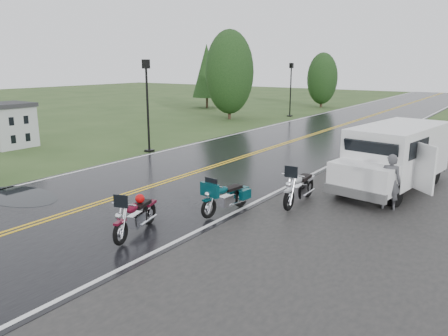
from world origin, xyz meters
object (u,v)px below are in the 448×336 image
(lamp_post_near_left, at_px, (148,106))
(motorcycle_silver, at_px, (289,191))
(person_at_van, at_px, (390,183))
(house_left, at_px, (3,80))
(lamp_post_far_left, at_px, (291,90))
(motorcycle_red, at_px, (120,224))
(van_white, at_px, (344,163))
(motorcycle_teal, at_px, (209,201))

(lamp_post_near_left, bearing_deg, motorcycle_silver, -23.43)
(person_at_van, bearing_deg, house_left, -9.90)
(house_left, bearing_deg, lamp_post_far_left, 73.60)
(motorcycle_red, distance_m, van_white, 7.32)
(house_left, xyz_separation_m, lamp_post_far_left, (5.77, 19.60, -1.22))
(motorcycle_silver, relative_size, lamp_post_near_left, 0.49)
(motorcycle_red, height_order, motorcycle_teal, motorcycle_red)
(person_at_van, height_order, lamp_post_far_left, lamp_post_far_left)
(person_at_van, bearing_deg, lamp_post_far_left, -69.04)
(lamp_post_near_left, bearing_deg, motorcycle_red, -48.98)
(motorcycle_red, bearing_deg, house_left, 141.59)
(house_left, xyz_separation_m, motorcycle_red, (13.93, -5.31, -2.72))
(lamp_post_near_left, distance_m, lamp_post_far_left, 16.54)
(person_at_van, relative_size, lamp_post_far_left, 0.39)
(lamp_post_near_left, bearing_deg, motorcycle_teal, -36.48)
(motorcycle_silver, height_order, lamp_post_near_left, lamp_post_near_left)
(house_left, relative_size, lamp_post_near_left, 1.99)
(person_at_van, bearing_deg, motorcycle_red, 42.57)
(lamp_post_far_left, bearing_deg, van_white, -59.03)
(van_white, xyz_separation_m, lamp_post_far_left, (-10.88, 18.13, 1.00))
(motorcycle_teal, bearing_deg, lamp_post_near_left, 149.79)
(motorcycle_teal, height_order, lamp_post_far_left, lamp_post_far_left)
(lamp_post_near_left, bearing_deg, person_at_van, -10.78)
(lamp_post_near_left, bearing_deg, house_left, -155.01)
(motorcycle_red, height_order, van_white, van_white)
(motorcycle_silver, relative_size, person_at_van, 1.31)
(motorcycle_red, relative_size, lamp_post_far_left, 0.47)
(house_left, relative_size, motorcycle_teal, 4.59)
(motorcycle_teal, distance_m, lamp_post_near_left, 9.95)
(motorcycle_silver, relative_size, lamp_post_far_left, 0.51)
(motorcycle_red, height_order, lamp_post_far_left, lamp_post_far_left)
(house_left, xyz_separation_m, motorcycle_teal, (14.52, -2.75, -2.75))
(motorcycle_red, bearing_deg, van_white, 50.57)
(motorcycle_red, distance_m, lamp_post_far_left, 26.26)
(motorcycle_silver, xyz_separation_m, lamp_post_far_left, (-10.22, 20.58, 1.46))
(motorcycle_teal, bearing_deg, van_white, 69.50)
(motorcycle_teal, relative_size, person_at_van, 1.16)
(motorcycle_silver, relative_size, van_white, 0.39)
(motorcycle_teal, bearing_deg, motorcycle_red, -96.80)
(motorcycle_teal, bearing_deg, lamp_post_far_left, 117.65)
(motorcycle_silver, xyz_separation_m, van_white, (0.66, 2.44, 0.45))
(house_left, distance_m, person_at_van, 18.41)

